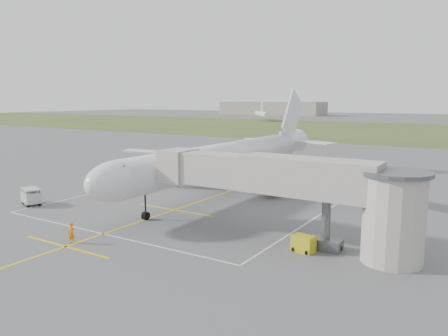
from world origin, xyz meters
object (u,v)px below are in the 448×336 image
Objects in this scene: jet_bridge at (300,188)px; baggage_cart at (31,196)px; airliner at (227,158)px; gpu_unit at (303,244)px; ramp_worker_nose at (71,233)px; ramp_worker_wing at (178,180)px.

jet_bridge reaches higher than baggage_cart.
airliner is 23.15m from gpu_unit.
jet_bridge is (15.72, -14.25, 0.35)m from airliner.
jet_bridge is 31.21m from baggage_cart.
baggage_cart is 1.80× the size of ramp_worker_nose.
jet_bridge is 12.63× the size of gpu_unit.
baggage_cart is 1.74× the size of ramp_worker_wing.
jet_bridge is 4.43m from gpu_unit.
jet_bridge reaches higher than ramp_worker_wing.
baggage_cart reaches higher than gpu_unit.
baggage_cart is (-15.09, -17.52, -3.42)m from airliner.
airliner is at bearing -135.86° from ramp_worker_wing.
baggage_cart is (-31.79, -1.94, 0.34)m from gpu_unit.
ramp_worker_wing is (-7.49, -0.46, -3.50)m from airliner.
ramp_worker_wing is at bearing 149.29° from jet_bridge.
ramp_worker_nose is (14.82, -6.39, -0.10)m from baggage_cart.
ramp_worker_nose is at bearing -145.45° from gpu_unit.
baggage_cart is at bearing -130.73° from airliner.
ramp_worker_wing reaches higher than gpu_unit.
gpu_unit is at bearing 14.22° from ramp_worker_nose.
ramp_worker_wing is (-23.21, 13.79, -3.85)m from jet_bridge.
ramp_worker_nose is at bearing 147.70° from ramp_worker_wing.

